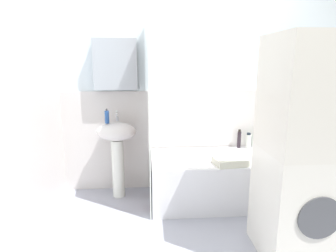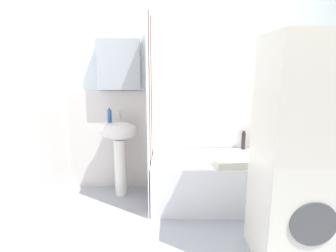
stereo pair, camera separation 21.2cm
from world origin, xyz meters
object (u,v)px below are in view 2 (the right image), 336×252
(sink, at_px, (120,142))
(washer_dryer_stack, at_px, (300,155))
(towel_folded, at_px, (230,163))
(shampoo_bottle, at_px, (262,142))
(lotion_bottle, at_px, (253,143))
(soap_dispenser, at_px, (110,116))
(body_wash_bottle, at_px, (243,141))
(conditioner_bottle, at_px, (271,141))
(bathtub, at_px, (220,180))

(sink, bearing_deg, washer_dryer_stack, -36.08)
(sink, xyz_separation_m, towel_folded, (1.17, -0.43, -0.09))
(shampoo_bottle, xyz_separation_m, towel_folded, (-0.48, -0.54, -0.06))
(towel_folded, bearing_deg, lotion_bottle, 55.17)
(soap_dispenser, height_order, body_wash_bottle, soap_dispenser)
(conditioner_bottle, bearing_deg, bathtub, -155.20)
(sink, relative_size, lotion_bottle, 4.64)
(sink, height_order, shampoo_bottle, sink)
(conditioner_bottle, height_order, body_wash_bottle, conditioner_bottle)
(conditioner_bottle, bearing_deg, towel_folded, -137.54)
(sink, bearing_deg, shampoo_bottle, 3.90)
(towel_folded, distance_m, washer_dryer_stack, 0.83)
(shampoo_bottle, distance_m, washer_dryer_stack, 1.26)
(soap_dispenser, bearing_deg, conditioner_bottle, 4.20)
(sink, xyz_separation_m, conditioner_bottle, (1.77, 0.12, -0.02))
(washer_dryer_stack, bearing_deg, towel_folded, 117.19)
(conditioner_bottle, height_order, towel_folded, conditioner_bottle)
(washer_dryer_stack, bearing_deg, shampoo_bottle, 83.75)
(body_wash_bottle, xyz_separation_m, washer_dryer_stack, (0.08, -1.25, 0.24))
(conditioner_bottle, bearing_deg, shampoo_bottle, -178.34)
(washer_dryer_stack, bearing_deg, conditioner_bottle, 78.74)
(lotion_bottle, height_order, body_wash_bottle, body_wash_bottle)
(bathtub, relative_size, body_wash_bottle, 6.64)
(bathtub, relative_size, shampoo_bottle, 7.24)
(towel_folded, xyz_separation_m, washer_dryer_stack, (0.35, -0.68, 0.31))
(soap_dispenser, distance_m, washer_dryer_stack, 1.95)
(sink, xyz_separation_m, washer_dryer_stack, (1.52, -1.11, 0.22))
(shampoo_bottle, relative_size, lotion_bottle, 1.09)
(soap_dispenser, relative_size, towel_folded, 0.51)
(soap_dispenser, height_order, bathtub, soap_dispenser)
(shampoo_bottle, bearing_deg, towel_folded, -131.85)
(conditioner_bottle, relative_size, washer_dryer_stack, 0.13)
(body_wash_bottle, bearing_deg, bathtub, -135.10)
(conditioner_bottle, distance_m, body_wash_bottle, 0.32)
(soap_dispenser, xyz_separation_m, towel_folded, (1.27, -0.41, -0.40))
(conditioner_bottle, height_order, washer_dryer_stack, washer_dryer_stack)
(body_wash_bottle, distance_m, towel_folded, 0.63)
(soap_dispenser, distance_m, conditioner_bottle, 1.90)
(lotion_bottle, bearing_deg, soap_dispenser, -175.24)
(sink, height_order, soap_dispenser, soap_dispenser)
(conditioner_bottle, distance_m, towel_folded, 0.81)
(sink, distance_m, washer_dryer_stack, 1.90)
(sink, bearing_deg, towel_folded, -20.04)
(shampoo_bottle, bearing_deg, bathtub, -151.12)
(conditioner_bottle, distance_m, washer_dryer_stack, 1.27)
(body_wash_bottle, relative_size, washer_dryer_stack, 0.13)
(sink, bearing_deg, conditioner_bottle, 3.76)
(sink, xyz_separation_m, bathtub, (1.12, -0.18, -0.38))
(lotion_bottle, xyz_separation_m, washer_dryer_stack, (-0.03, -1.23, 0.26))
(soap_dispenser, relative_size, bathtub, 0.11)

